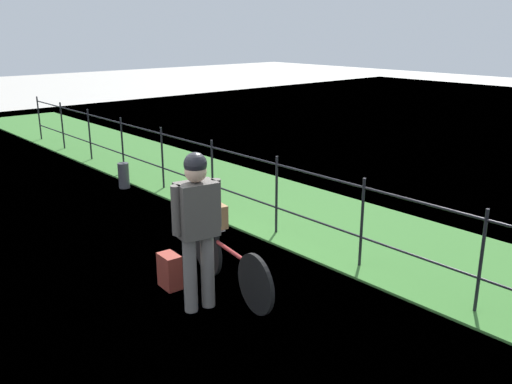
# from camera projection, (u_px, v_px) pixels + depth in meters

# --- Properties ---
(ground_plane) EXTENTS (60.00, 60.00, 0.00)m
(ground_plane) POSITION_uv_depth(u_px,v_px,m) (154.00, 274.00, 6.51)
(ground_plane) COLOR #B2ADA3
(grass_strip) EXTENTS (27.00, 2.40, 0.03)m
(grass_strip) POSITION_uv_depth(u_px,v_px,m) (318.00, 219.00, 8.34)
(grass_strip) COLOR #38702D
(grass_strip) RESTS_ON ground
(iron_fence) EXTENTS (18.04, 0.04, 1.14)m
(iron_fence) POSITION_uv_depth(u_px,v_px,m) (277.00, 190.00, 7.59)
(iron_fence) COLOR black
(iron_fence) RESTS_ON ground
(bicycle_main) EXTENTS (1.71, 0.34, 0.65)m
(bicycle_main) POSITION_uv_depth(u_px,v_px,m) (229.00, 263.00, 5.99)
(bicycle_main) COLOR black
(bicycle_main) RESTS_ON ground
(wooden_crate) EXTENTS (0.37, 0.31, 0.27)m
(wooden_crate) POSITION_uv_depth(u_px,v_px,m) (211.00, 216.00, 6.19)
(wooden_crate) COLOR olive
(wooden_crate) RESTS_ON bicycle_main
(terrier_dog) EXTENTS (0.32, 0.18, 0.18)m
(terrier_dog) POSITION_uv_depth(u_px,v_px,m) (212.00, 198.00, 6.11)
(terrier_dog) COLOR #4C3D2D
(terrier_dog) RESTS_ON wooden_crate
(cyclist_person) EXTENTS (0.32, 0.53, 1.68)m
(cyclist_person) POSITION_uv_depth(u_px,v_px,m) (197.00, 218.00, 5.43)
(cyclist_person) COLOR slate
(cyclist_person) RESTS_ON ground
(backpack_on_paving) EXTENTS (0.29, 0.20, 0.40)m
(backpack_on_paving) POSITION_uv_depth(u_px,v_px,m) (170.00, 271.00, 6.13)
(backpack_on_paving) COLOR maroon
(backpack_on_paving) RESTS_ON ground
(mooring_bollard) EXTENTS (0.20, 0.20, 0.47)m
(mooring_bollard) POSITION_uv_depth(u_px,v_px,m) (124.00, 176.00, 9.96)
(mooring_bollard) COLOR #38383D
(mooring_bollard) RESTS_ON ground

